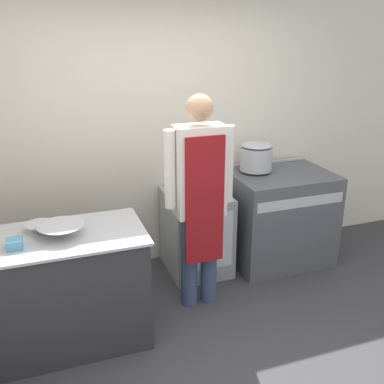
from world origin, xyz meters
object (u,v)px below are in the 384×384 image
Objects in this scene: fridge_unit at (196,232)px; mixing_bowl at (61,231)px; plastic_tub at (14,244)px; person_cook at (200,193)px; stock_pot at (256,156)px; stove at (279,217)px.

mixing_bowl is at bearing -150.75° from fridge_unit.
person_cook is at bearing 10.18° from plastic_tub.
fridge_unit is 0.44× the size of person_cook.
stock_pot is at bearing 21.79° from mixing_bowl.
person_cook is (-0.18, -0.55, 0.62)m from fridge_unit.
mixing_bowl is 0.32m from plastic_tub.
plastic_tub is at bearing -158.98° from stock_pot.
fridge_unit is (-0.86, 0.08, -0.07)m from stove.
mixing_bowl is at bearing 16.06° from plastic_tub.
mixing_bowl is 3.21× the size of plastic_tub.
stock_pot reaches higher than stove.
person_cook is at bearing -143.54° from stock_pot.
fridge_unit is at bearing 26.89° from plastic_tub.
stove is at bearing -31.02° from stock_pot.
stove is 0.87m from fridge_unit.
fridge_unit is 7.78× the size of plastic_tub.
mixing_bowl reaches higher than fridge_unit.
fridge_unit is 0.95m from stock_pot.
plastic_tub is (-1.41, -0.25, -0.10)m from person_cook.
stock_pot reaches higher than mixing_bowl.
person_cook is 5.73× the size of stock_pot.
person_cook reaches higher than mixing_bowl.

